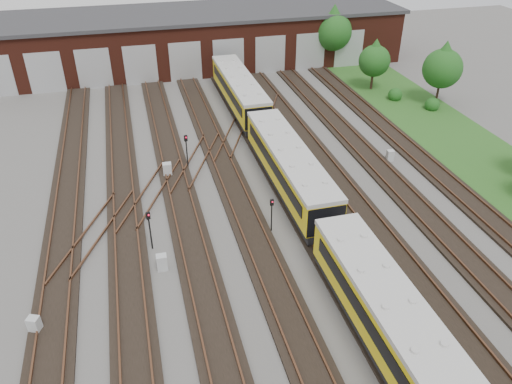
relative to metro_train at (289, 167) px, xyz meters
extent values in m
plane|color=#454340|center=(-2.00, -8.29, -1.87)|extent=(120.00, 120.00, 0.00)
cube|color=black|center=(-16.00, -8.29, -1.78)|extent=(2.40, 70.00, 0.18)
cube|color=brown|center=(-16.72, -8.29, -1.62)|extent=(0.10, 70.00, 0.15)
cube|color=brown|center=(-15.28, -8.29, -1.62)|extent=(0.10, 70.00, 0.15)
cube|color=black|center=(-12.00, -8.29, -1.78)|extent=(2.40, 70.00, 0.18)
cube|color=brown|center=(-12.72, -8.29, -1.62)|extent=(0.10, 70.00, 0.15)
cube|color=brown|center=(-11.28, -8.29, -1.62)|extent=(0.10, 70.00, 0.15)
cube|color=black|center=(-8.00, -8.29, -1.78)|extent=(2.40, 70.00, 0.18)
cube|color=brown|center=(-8.72, -8.29, -1.62)|extent=(0.10, 70.00, 0.15)
cube|color=brown|center=(-7.28, -8.29, -1.62)|extent=(0.10, 70.00, 0.15)
cube|color=black|center=(-4.00, -8.29, -1.78)|extent=(2.40, 70.00, 0.18)
cube|color=brown|center=(-4.72, -8.29, -1.62)|extent=(0.10, 70.00, 0.15)
cube|color=brown|center=(-3.28, -8.29, -1.62)|extent=(0.10, 70.00, 0.15)
cube|color=black|center=(0.00, -8.29, -1.78)|extent=(2.40, 70.00, 0.18)
cube|color=brown|center=(-0.72, -8.29, -1.62)|extent=(0.10, 70.00, 0.15)
cube|color=brown|center=(0.72, -8.29, -1.62)|extent=(0.10, 70.00, 0.15)
cube|color=black|center=(4.00, -8.29, -1.78)|extent=(2.40, 70.00, 0.18)
cube|color=brown|center=(3.28, -8.29, -1.62)|extent=(0.10, 70.00, 0.15)
cube|color=brown|center=(4.72, -8.29, -1.62)|extent=(0.10, 70.00, 0.15)
cube|color=black|center=(8.00, -8.29, -1.78)|extent=(2.40, 70.00, 0.18)
cube|color=brown|center=(7.28, -8.29, -1.62)|extent=(0.10, 70.00, 0.15)
cube|color=brown|center=(8.72, -8.29, -1.62)|extent=(0.10, 70.00, 0.15)
cube|color=black|center=(12.00, -8.29, -1.78)|extent=(2.40, 70.00, 0.18)
cube|color=brown|center=(11.28, -8.29, -1.62)|extent=(0.10, 70.00, 0.15)
cube|color=brown|center=(12.72, -8.29, -1.62)|extent=(0.10, 70.00, 0.15)
cube|color=brown|center=(-10.00, 1.71, -1.62)|extent=(5.40, 9.62, 0.15)
cube|color=brown|center=(-6.00, 5.71, -1.62)|extent=(5.40, 9.62, 0.15)
cube|color=brown|center=(-2.00, 9.71, -1.62)|extent=(5.40, 9.62, 0.15)
cube|color=brown|center=(-14.00, -2.29, -1.62)|extent=(5.40, 9.62, 0.15)
cube|color=brown|center=(2.00, 13.71, -1.62)|extent=(5.40, 9.62, 0.15)
cube|color=#491C12|center=(-2.00, 31.71, 1.13)|extent=(50.00, 12.00, 6.00)
cube|color=#2F2F32|center=(-2.00, 31.71, 4.28)|extent=(51.00, 12.50, 0.40)
cube|color=#A7A9AC|center=(-19.00, 25.69, 0.33)|extent=(3.60, 0.12, 4.40)
cube|color=#A7A9AC|center=(-14.00, 25.69, 0.33)|extent=(3.60, 0.12, 4.40)
cube|color=#A7A9AC|center=(-9.00, 25.69, 0.33)|extent=(3.60, 0.12, 4.40)
cube|color=#A7A9AC|center=(-4.00, 25.69, 0.33)|extent=(3.60, 0.12, 4.40)
cube|color=#A7A9AC|center=(1.00, 25.69, 0.33)|extent=(3.60, 0.12, 4.40)
cube|color=#A7A9AC|center=(6.00, 25.69, 0.33)|extent=(3.60, 0.12, 4.40)
cube|color=#A7A9AC|center=(11.00, 25.69, 0.33)|extent=(3.60, 0.12, 4.40)
cube|color=#A7A9AC|center=(16.00, 25.69, 0.33)|extent=(3.60, 0.12, 4.40)
cube|color=#1D4B19|center=(17.00, 1.71, -1.85)|extent=(8.00, 55.00, 0.05)
cube|color=black|center=(0.00, -16.00, -1.25)|extent=(2.29, 14.60, 0.58)
cube|color=#E2B10C|center=(0.00, -16.00, 0.11)|extent=(2.58, 14.60, 2.14)
cube|color=#B9B9B4|center=(0.00, -16.00, 1.32)|extent=(2.68, 14.60, 0.29)
cube|color=black|center=(-1.28, -16.00, 0.35)|extent=(0.10, 12.84, 0.83)
cube|color=black|center=(1.28, -16.00, 0.35)|extent=(0.10, 12.84, 0.83)
cube|color=black|center=(0.00, 0.00, -1.25)|extent=(2.29, 14.60, 0.58)
cube|color=#E2B10C|center=(0.00, 0.00, 0.11)|extent=(2.58, 14.60, 2.14)
cube|color=#B9B9B4|center=(0.00, 0.00, 1.32)|extent=(2.68, 14.60, 0.29)
cube|color=black|center=(-1.28, 0.00, 0.35)|extent=(0.10, 12.84, 0.83)
cube|color=black|center=(1.28, 0.00, 0.35)|extent=(0.10, 12.84, 0.83)
cube|color=black|center=(0.00, 16.00, -1.25)|extent=(2.29, 14.60, 0.58)
cube|color=#E2B10C|center=(0.00, 16.00, 0.11)|extent=(2.58, 14.60, 2.14)
cube|color=#B9B9B4|center=(0.00, 16.00, 1.32)|extent=(2.68, 14.60, 0.29)
cube|color=black|center=(-1.28, 16.00, 0.35)|extent=(0.10, 12.84, 0.83)
cube|color=black|center=(1.28, 16.00, 0.35)|extent=(0.10, 12.84, 0.83)
cylinder|color=black|center=(-10.48, -4.68, -0.74)|extent=(0.10, 0.10, 2.27)
cube|color=black|center=(-10.48, -4.68, 0.64)|extent=(0.28, 0.23, 0.48)
sphere|color=red|center=(-10.48, -4.77, 0.73)|extent=(0.12, 0.12, 0.12)
cylinder|color=black|center=(-2.71, -4.76, -0.87)|extent=(0.09, 0.09, 2.01)
cube|color=black|center=(-2.71, -4.76, 0.35)|extent=(0.24, 0.17, 0.43)
sphere|color=red|center=(-2.71, -4.85, 0.44)|extent=(0.10, 0.10, 0.10)
cylinder|color=black|center=(-6.81, 5.17, -0.70)|extent=(0.10, 0.10, 2.35)
cube|color=black|center=(-6.81, 5.17, 0.73)|extent=(0.28, 0.20, 0.49)
sphere|color=red|center=(-6.81, 5.08, 0.82)|extent=(0.12, 0.12, 0.12)
cylinder|color=black|center=(1.02, 3.78, -0.74)|extent=(0.09, 0.09, 2.27)
cube|color=black|center=(1.02, 3.78, 0.61)|extent=(0.22, 0.13, 0.43)
sphere|color=red|center=(1.02, 3.69, 0.70)|extent=(0.10, 0.10, 0.10)
cube|color=#B5B8BA|center=(-16.83, -10.04, -1.39)|extent=(0.72, 0.67, 0.96)
cube|color=#B5B8BA|center=(-8.54, 4.19, -1.32)|extent=(0.70, 0.59, 1.12)
cube|color=#B5B8BA|center=(-10.05, -6.82, -1.36)|extent=(0.63, 0.53, 1.03)
cube|color=#B5B8BA|center=(2.11, 15.30, -1.32)|extent=(0.71, 0.61, 1.11)
cube|color=#B5B8BA|center=(9.46, 2.09, -1.42)|extent=(0.58, 0.50, 0.92)
cylinder|color=black|center=(14.00, 26.31, -0.72)|extent=(0.26, 0.26, 2.31)
sphere|color=#194C15|center=(14.00, 26.31, 2.36)|extent=(4.49, 4.49, 4.49)
cone|color=#194C15|center=(14.00, 26.31, 3.96)|extent=(3.85, 3.85, 3.21)
cylinder|color=black|center=(15.34, 17.69, -1.01)|extent=(0.26, 0.26, 1.73)
sphere|color=#194C15|center=(15.34, 17.69, 1.30)|extent=(3.37, 3.37, 3.37)
cone|color=#194C15|center=(15.34, 17.69, 2.50)|extent=(2.89, 2.89, 2.41)
cylinder|color=black|center=(20.00, 12.17, -0.87)|extent=(0.24, 0.24, 2.01)
sphere|color=#194C15|center=(20.00, 12.17, 1.82)|extent=(3.91, 3.91, 3.91)
cone|color=#194C15|center=(20.00, 12.17, 3.21)|extent=(3.35, 3.35, 2.80)
sphere|color=#194C15|center=(16.38, 14.19, -1.14)|extent=(1.48, 1.48, 1.48)
sphere|color=#194C15|center=(18.68, 10.81, -1.15)|extent=(1.46, 1.46, 1.46)
camera|label=1|loc=(-10.47, -30.22, 17.82)|focal=35.00mm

